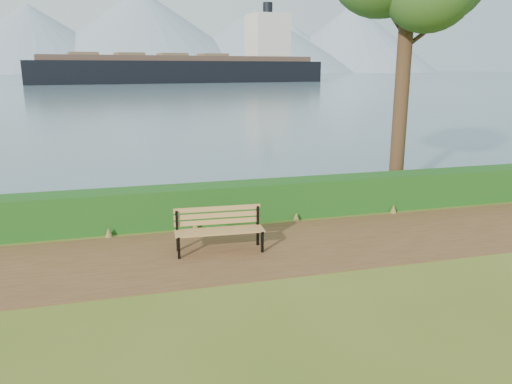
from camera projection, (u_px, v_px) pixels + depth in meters
name	position (u px, v px, depth m)	size (l,w,h in m)	color
ground	(259.00, 254.00, 10.95)	(140.00, 140.00, 0.00)	#4C5819
path	(256.00, 249.00, 11.23)	(40.00, 3.40, 0.01)	#53321C
hedge	(233.00, 202.00, 13.26)	(32.00, 0.85, 1.00)	#134012
water	(121.00, 75.00, 254.10)	(700.00, 510.00, 0.00)	slate
mountains	(104.00, 36.00, 381.61)	(585.00, 190.00, 70.00)	gray
bench	(219.00, 226.00, 11.04)	(1.98, 0.69, 0.98)	black
cargo_ship	(193.00, 69.00, 133.90)	(79.28, 24.33, 23.77)	black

